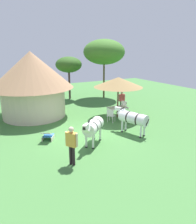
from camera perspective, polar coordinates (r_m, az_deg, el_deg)
ground_plane at (r=12.55m, az=-3.47°, el=-5.83°), size 36.00×36.00×0.00m
thatched_hut at (r=15.90m, az=-17.16°, el=7.98°), size 5.77×5.77×4.62m
shade_umbrella at (r=14.97m, az=5.44°, el=7.93°), size 3.40×3.40×2.89m
patio_dining_table at (r=15.37m, az=5.24°, el=0.96°), size 1.46×0.95×0.74m
patio_chair_east_end at (r=14.31m, az=3.45°, el=-0.76°), size 0.60×0.60×0.90m
patio_chair_near_hut at (r=16.52m, az=6.78°, el=1.55°), size 0.60×0.60×0.90m
guest_beside_umbrella at (r=16.96m, az=6.35°, el=3.44°), size 0.56×0.28×1.58m
standing_watcher at (r=9.04m, az=-7.05°, el=-8.03°), size 0.43×0.53×1.73m
striped_lounge_chair at (r=11.94m, az=-13.27°, el=-6.17°), size 0.89×0.97×0.59m
zebra_nearest_camera at (r=10.90m, az=-1.34°, el=-4.00°), size 1.71×1.58×1.49m
zebra_by_umbrella at (r=12.40m, az=9.22°, el=-1.63°), size 1.14×2.28×1.49m
acacia_tree_far_lawn at (r=20.88m, az=-7.83°, el=12.37°), size 2.48×2.48×4.05m
acacia_tree_left_background at (r=21.17m, az=1.64°, el=15.71°), size 3.96×3.96×5.64m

